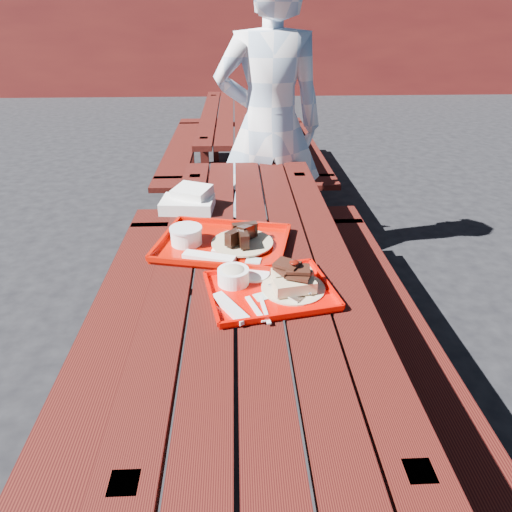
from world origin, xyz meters
The scene contains 8 objects.
ground centered at (0.00, 0.00, 0.00)m, with size 60.00×60.00×0.00m, color black.
building_wall centered at (0.00, 9.00, 1.50)m, with size 12.00×1.20×3.00m, color maroon.
picnic_table_near centered at (0.00, 0.00, 0.56)m, with size 1.41×2.40×0.75m.
picnic_table_far centered at (0.00, 2.80, 0.56)m, with size 1.41×2.40×0.75m.
near_tray centered at (0.04, -0.27, 0.78)m, with size 0.45×0.38×0.13m.
far_tray centered at (-0.13, 0.06, 0.78)m, with size 0.57×0.48×0.08m.
white_cloth centered at (-0.29, 0.46, 0.79)m, with size 0.26×0.22×0.10m.
person centered at (0.15, 1.34, 0.93)m, with size 0.68×0.45×1.86m, color #A7BFDD.
Camera 1 is at (-0.06, -1.56, 1.58)m, focal length 32.00 mm.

